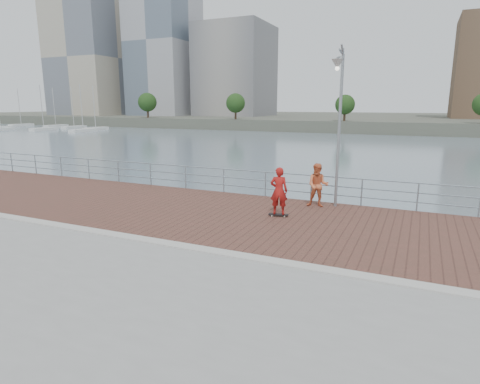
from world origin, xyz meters
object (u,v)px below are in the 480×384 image
at_px(street_lamp, 339,100).
at_px(skateboarder, 279,191).
at_px(bystander, 318,185).
at_px(guardrail, 288,183).

bearing_deg(street_lamp, skateboarder, -129.15).
bearing_deg(bystander, skateboarder, -122.85).
xyz_separation_m(guardrail, bystander, (1.51, -0.87, 0.19)).
bearing_deg(skateboarder, bystander, -128.05).
xyz_separation_m(skateboarder, bystander, (0.94, 2.00, -0.08)).
height_order(street_lamp, bystander, street_lamp).
xyz_separation_m(guardrail, street_lamp, (2.15, -0.93, 3.46)).
bearing_deg(bystander, guardrail, 142.17).
bearing_deg(guardrail, bystander, -30.10).
bearing_deg(skateboarder, guardrail, -91.70).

